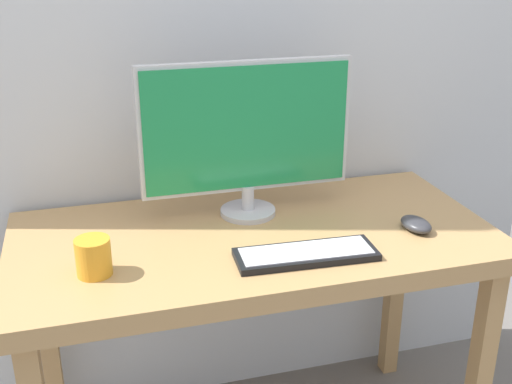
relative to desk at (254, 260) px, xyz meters
name	(u,v)px	position (x,y,z in m)	size (l,w,h in m)	color
desk	(254,260)	(0.00, 0.00, 0.00)	(1.33, 0.65, 0.77)	tan
monitor	(247,133)	(0.02, 0.14, 0.33)	(0.61, 0.16, 0.45)	silver
keyboard_primary	(306,254)	(0.09, -0.18, 0.09)	(0.37, 0.14, 0.02)	black
mouse	(416,224)	(0.44, -0.11, 0.10)	(0.07, 0.11, 0.04)	#333338
coffee_mug	(93,257)	(-0.43, -0.12, 0.13)	(0.09, 0.09, 0.09)	orange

